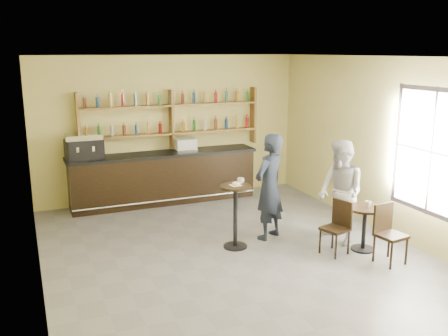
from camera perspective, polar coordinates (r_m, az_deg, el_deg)
name	(u,v)px	position (r m, az deg, el deg)	size (l,w,h in m)	color
floor	(231,251)	(8.50, 0.81, -9.51)	(7.00, 7.00, 0.00)	slate
ceiling	(232,57)	(7.84, 0.89, 12.60)	(7.00, 7.00, 0.00)	white
wall_back	(170,128)	(11.27, -6.19, 4.57)	(7.00, 7.00, 0.00)	#D5CA79
wall_front	(372,229)	(5.11, 16.57, -6.67)	(7.00, 7.00, 0.00)	#D5CA79
wall_left	(33,176)	(7.40, -21.04, -0.85)	(7.00, 7.00, 0.00)	#D5CA79
wall_right	(382,145)	(9.58, 17.60, 2.48)	(7.00, 7.00, 0.00)	#D5CA79
window_pane	(432,152)	(8.69, 22.64, 1.69)	(2.00, 2.00, 0.00)	white
window_frame	(431,152)	(8.69, 22.61, 1.69)	(0.04, 1.70, 2.10)	black
shelf_unit	(171,119)	(11.11, -6.02, 5.55)	(4.00, 0.26, 1.40)	brown
liquor_bottles	(171,112)	(11.09, -6.04, 6.42)	(3.68, 0.10, 1.00)	#8C5919
bar_counter	(164,178)	(11.07, -6.88, -1.10)	(4.14, 0.81, 1.12)	black
espresso_machine	(84,147)	(10.59, -15.71, 2.37)	(0.72, 0.46, 0.51)	black
pastry_case	(185,145)	(11.06, -4.47, 2.66)	(0.46, 0.37, 0.28)	silver
pedestal_table	(235,217)	(8.49, 1.30, -5.58)	(0.53, 0.53, 1.10)	black
napkin	(236,185)	(8.33, 1.32, -1.98)	(0.17, 0.17, 0.00)	white
donut	(236,184)	(8.31, 1.42, -1.81)	(0.14, 0.14, 0.05)	gold
cup_pedestal	(241,180)	(8.46, 1.92, -1.43)	(0.12, 0.12, 0.09)	white
man_main	(269,187)	(8.84, 5.20, -2.15)	(0.69, 0.45, 1.90)	black
cafe_table	(364,229)	(8.75, 15.71, -6.69)	(0.60, 0.60, 0.76)	black
cup_cafe	(368,204)	(8.65, 16.15, -3.98)	(0.11, 0.11, 0.10)	white
chair_west	(335,228)	(8.45, 12.57, -6.73)	(0.39, 0.39, 0.89)	black
chair_south	(391,235)	(8.32, 18.57, -7.26)	(0.41, 0.41, 0.94)	black
patron_second	(340,192)	(8.83, 13.17, -2.74)	(0.88, 0.69, 1.82)	#A1A0A5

